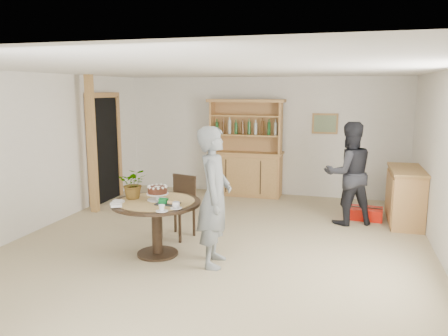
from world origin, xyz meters
TOP-DOWN VIEW (x-y plane):
  - ground at (0.00, 0.00)m, footprint 7.00×7.00m
  - room_shell at (0.00, 0.01)m, footprint 6.04×7.04m
  - doorway at (-2.93, 2.00)m, footprint 0.13×1.10m
  - pine_post at (-2.70, 1.20)m, footprint 0.12×0.12m
  - hutch at (-0.30, 3.24)m, footprint 1.62×0.54m
  - sideboard at (2.74, 2.00)m, footprint 0.54×1.26m
  - dining_table at (-0.69, -0.47)m, footprint 1.20×1.20m
  - dining_chair at (-0.67, 0.35)m, footprint 0.52×0.52m
  - birthday_cake at (-0.69, -0.42)m, footprint 0.30×0.30m
  - flower_vase at (-1.04, -0.42)m, footprint 0.47×0.44m
  - gift_tray at (-0.48, -0.60)m, footprint 0.30×0.20m
  - coffee_cup_a at (-0.29, -0.75)m, footprint 0.15×0.15m
  - coffee_cup_b at (-0.41, -0.92)m, footprint 0.15×0.15m
  - napkins at (-1.10, -0.79)m, footprint 0.24×0.33m
  - teen_boy at (0.16, -0.57)m, footprint 0.51×0.71m
  - adult_person at (1.80, 1.71)m, footprint 1.03×0.94m
  - red_suitcase at (2.10, 2.07)m, footprint 0.63×0.45m

SIDE VIEW (x-z plane):
  - ground at x=0.00m, z-range 0.00..0.00m
  - red_suitcase at x=2.10m, z-range 0.00..0.21m
  - sideboard at x=2.74m, z-range 0.00..0.94m
  - dining_chair at x=-0.67m, z-range 0.06..1.01m
  - dining_table at x=-0.69m, z-range 0.22..0.98m
  - hutch at x=-0.30m, z-range -0.33..1.71m
  - napkins at x=-1.10m, z-range 0.76..0.79m
  - gift_tray at x=-0.48m, z-range 0.75..0.83m
  - coffee_cup_b at x=-0.41m, z-range 0.75..0.84m
  - coffee_cup_a at x=-0.29m, z-range 0.76..0.84m
  - adult_person at x=1.80m, z-range 0.00..1.72m
  - birthday_cake at x=-0.69m, z-range 0.78..0.98m
  - teen_boy at x=0.16m, z-range 0.00..1.79m
  - flower_vase at x=-1.04m, z-range 0.76..1.18m
  - doorway at x=-2.93m, z-range 0.02..2.20m
  - pine_post at x=-2.70m, z-range 0.00..2.50m
  - room_shell at x=0.00m, z-range 0.48..3.00m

